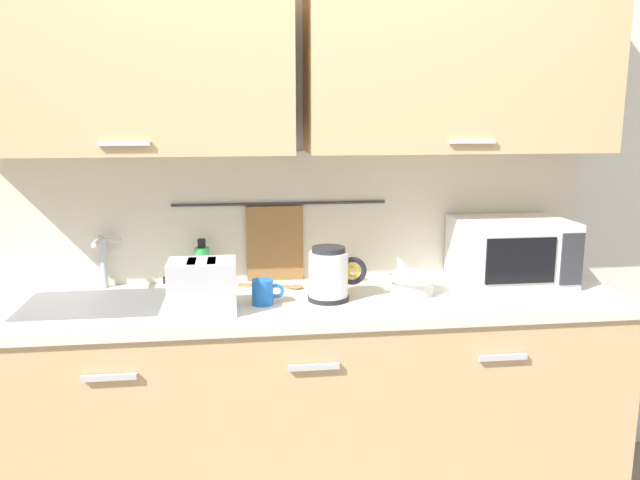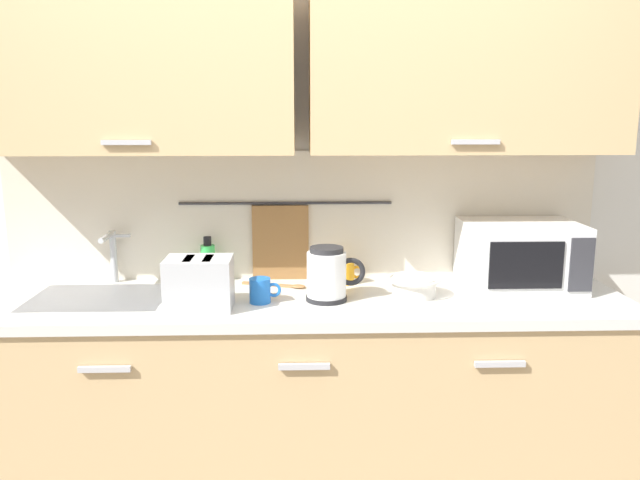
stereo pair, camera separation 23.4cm
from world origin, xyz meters
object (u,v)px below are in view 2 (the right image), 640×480
object	(u,v)px
electric_kettle	(328,275)
mug_near_sink	(261,290)
mug_by_kettle	(346,273)
dish_soap_bottle	(208,262)
mixing_bowl	(414,285)
microwave	(520,255)
toaster	(199,283)
wooden_spoon	(281,285)

from	to	relation	value
electric_kettle	mug_near_sink	size ratio (longest dim) A/B	1.89
electric_kettle	mug_by_kettle	distance (m)	0.26
dish_soap_bottle	mixing_bowl	world-z (taller)	dish_soap_bottle
mixing_bowl	mug_by_kettle	distance (m)	0.32
microwave	toaster	distance (m)	1.29
microwave	toaster	size ratio (longest dim) A/B	1.80
electric_kettle	wooden_spoon	xyz separation A→B (m)	(-0.18, 0.20, -0.10)
microwave	mug_near_sink	bearing A→B (deg)	-170.24
electric_kettle	toaster	world-z (taller)	electric_kettle
mixing_bowl	toaster	distance (m)	0.83
dish_soap_bottle	mixing_bowl	xyz separation A→B (m)	(0.83, -0.24, -0.04)
mixing_bowl	toaster	bearing A→B (deg)	-170.67
electric_kettle	mug_near_sink	bearing A→B (deg)	-174.53
mug_by_kettle	mixing_bowl	bearing A→B (deg)	-37.77
electric_kettle	dish_soap_bottle	bearing A→B (deg)	150.21
microwave	dish_soap_bottle	size ratio (longest dim) A/B	2.35
dish_soap_bottle	electric_kettle	bearing A→B (deg)	-29.79
toaster	mug_by_kettle	xyz separation A→B (m)	(0.56, 0.33, -0.05)
mug_near_sink	mixing_bowl	world-z (taller)	mug_near_sink
mug_near_sink	microwave	bearing A→B (deg)	9.76
microwave	dish_soap_bottle	distance (m)	1.29
mixing_bowl	electric_kettle	bearing A→B (deg)	-172.75
electric_kettle	mixing_bowl	size ratio (longest dim) A/B	1.06
dish_soap_bottle	mug_by_kettle	size ratio (longest dim) A/B	1.63
mixing_bowl	mug_by_kettle	world-z (taller)	mug_by_kettle
wooden_spoon	mug_by_kettle	bearing A→B (deg)	9.15
microwave	mug_near_sink	distance (m)	1.07
mug_near_sink	toaster	size ratio (longest dim) A/B	0.47
mug_near_sink	toaster	bearing A→B (deg)	-163.28
microwave	mug_near_sink	xyz separation A→B (m)	(-1.05, -0.18, -0.09)
electric_kettle	wooden_spoon	world-z (taller)	electric_kettle
toaster	electric_kettle	bearing A→B (deg)	10.80
microwave	mug_by_kettle	xyz separation A→B (m)	(-0.71, 0.08, -0.09)
electric_kettle	mixing_bowl	distance (m)	0.35
electric_kettle	toaster	bearing A→B (deg)	-169.20
wooden_spoon	toaster	bearing A→B (deg)	-135.45
wooden_spoon	microwave	bearing A→B (deg)	-2.41
electric_kettle	mug_by_kettle	xyz separation A→B (m)	(0.09, 0.24, -0.05)
electric_kettle	wooden_spoon	size ratio (longest dim) A/B	0.84
mug_near_sink	toaster	distance (m)	0.23
mug_by_kettle	wooden_spoon	distance (m)	0.27
mug_near_sink	wooden_spoon	xyz separation A→B (m)	(0.07, 0.22, -0.04)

